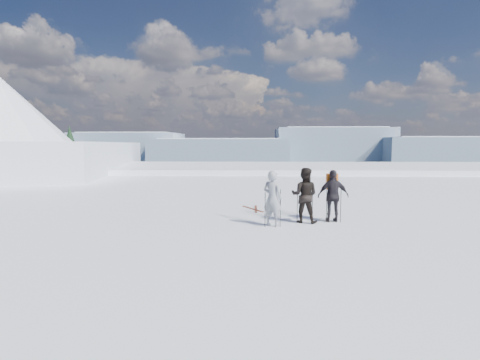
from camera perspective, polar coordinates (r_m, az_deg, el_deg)
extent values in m
plane|color=white|center=(73.92, 3.23, -10.43)|extent=(220.00, 208.01, 71.62)
cube|color=white|center=(42.13, 4.34, -7.28)|extent=(180.00, 16.00, 14.00)
plane|color=#1E3346|center=(302.83, 2.14, -0.66)|extent=(820.00, 820.00, 0.00)
cube|color=slate|center=(530.13, -29.90, 3.11)|extent=(150.00, 80.00, 34.00)
cube|color=white|center=(529.90, -29.97, 4.63)|extent=(127.50, 70.00, 8.00)
cube|color=slate|center=(506.46, -16.44, 4.23)|extent=(130.00, 80.00, 46.00)
cube|color=white|center=(506.46, -16.50, 6.49)|extent=(110.50, 70.00, 8.00)
cube|color=slate|center=(452.86, -3.04, 3.81)|extent=(160.00, 80.00, 38.00)
cube|color=white|center=(452.65, -3.05, 5.83)|extent=(136.00, 70.00, 8.00)
cube|color=slate|center=(491.75, 13.80, 4.61)|extent=(140.00, 80.00, 52.00)
cube|color=white|center=(491.97, 13.86, 7.29)|extent=(119.00, 70.00, 8.00)
cube|color=slate|center=(507.31, 29.05, 3.42)|extent=(160.00, 80.00, 40.00)
cube|color=white|center=(507.16, 29.14, 5.34)|extent=(136.00, 70.00, 8.00)
cube|color=white|center=(47.63, -31.63, -4.76)|extent=(29.19, 35.68, 16.00)
cube|color=#2D2B28|center=(52.52, -21.00, -7.85)|extent=(21.55, 17.87, 14.25)
cone|color=black|center=(53.55, -26.20, -0.21)|extent=(6.72, 6.72, 12.00)
cone|color=black|center=(45.18, -21.88, -1.64)|extent=(6.16, 6.16, 11.00)
cone|color=black|center=(49.47, -18.48, -1.52)|extent=(5.60, 5.60, 10.00)
cone|color=black|center=(50.37, -24.27, 0.11)|extent=(7.28, 7.28, 13.00)
cone|color=black|center=(44.38, -25.24, -3.20)|extent=(5.04, 5.04, 9.00)
cone|color=black|center=(48.28, -26.85, -1.40)|extent=(6.16, 6.16, 11.00)
imported|color=gray|center=(12.98, 4.97, -2.81)|extent=(0.85, 0.77, 1.94)
imported|color=black|center=(13.69, 9.78, -2.31)|extent=(1.15, 1.01, 2.00)
imported|color=black|center=(14.05, 14.01, -2.38)|extent=(1.12, 0.47, 1.90)
cube|color=orange|center=(14.18, 13.91, 2.73)|extent=(0.41, 0.23, 0.58)
cylinder|color=black|center=(12.89, 3.84, -4.51)|extent=(0.02, 0.02, 1.20)
cylinder|color=black|center=(12.92, 6.17, -4.29)|extent=(0.02, 0.02, 1.30)
cylinder|color=black|center=(13.60, 8.73, -3.73)|extent=(0.02, 0.02, 1.34)
cylinder|color=black|center=(13.67, 10.98, -4.17)|extent=(0.02, 0.02, 1.13)
cylinder|color=black|center=(13.96, 13.05, -3.85)|extent=(0.02, 0.02, 1.21)
cylinder|color=black|center=(14.04, 15.10, -3.81)|extent=(0.02, 0.02, 1.23)
cube|color=black|center=(16.37, 1.95, -4.43)|extent=(0.94, 1.51, 0.03)
cube|color=black|center=(16.37, 2.45, -4.43)|extent=(0.09, 1.70, 0.03)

